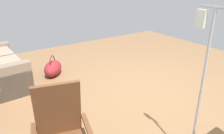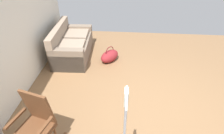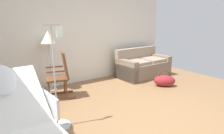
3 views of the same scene
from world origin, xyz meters
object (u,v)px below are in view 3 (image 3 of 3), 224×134
at_px(rocking_chair, 60,76).
at_px(duffel_bag, 164,81).
at_px(floor_lamp, 48,41).
at_px(iv_pole, 57,113).
at_px(couch, 143,66).

relative_size(rocking_chair, duffel_bag, 1.64).
distance_m(floor_lamp, iv_pole, 2.14).
distance_m(rocking_chair, duffel_bag, 2.70).
height_order(rocking_chair, floor_lamp, floor_lamp).
distance_m(floor_lamp, duffel_bag, 3.12).
height_order(couch, floor_lamp, floor_lamp).
bearing_deg(rocking_chair, couch, 4.76).
xyz_separation_m(rocking_chair, duffel_bag, (2.55, -0.81, -0.35)).
bearing_deg(rocking_chair, iv_pole, -113.44).
height_order(floor_lamp, duffel_bag, floor_lamp).
distance_m(couch, rocking_chair, 2.75).
bearing_deg(couch, floor_lamp, 172.65).
xyz_separation_m(rocking_chair, iv_pole, (-0.54, -1.25, -0.25)).
bearing_deg(floor_lamp, rocking_chair, -87.90).
bearing_deg(iv_pole, rocking_chair, 66.56).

